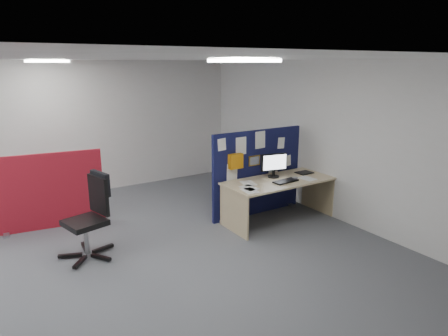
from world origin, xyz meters
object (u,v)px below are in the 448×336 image
main_desk (277,189)px  monitor_main (274,164)px  navy_divider (257,172)px  office_chair (92,211)px  red_divider (50,192)px

main_desk → monitor_main: bearing=79.6°
navy_divider → monitor_main: (0.15, -0.29, 0.19)m
main_desk → office_chair: 3.04m
navy_divider → monitor_main: 0.38m
navy_divider → monitor_main: size_ratio=3.93×
navy_divider → red_divider: size_ratio=1.11×
office_chair → red_divider: bearing=89.6°
navy_divider → main_desk: (0.12, -0.44, -0.20)m
office_chair → monitor_main: bearing=-18.8°
navy_divider → office_chair: size_ratio=1.59×
main_desk → office_chair: (-3.01, 0.38, 0.09)m
main_desk → red_divider: size_ratio=1.14×
main_desk → monitor_main: 0.42m
main_desk → monitor_main: monitor_main is taller
monitor_main → main_desk: bearing=-88.1°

